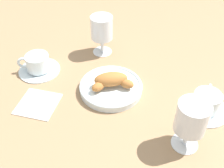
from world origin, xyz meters
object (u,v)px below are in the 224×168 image
object	(u,v)px
coffee_cup_far	(38,65)
folded_napkin	(38,104)
croissant_large	(112,81)
pastry_plate	(112,88)
coffee_cup_near	(206,103)
juice_glass_right	(191,119)
juice_glass_left	(102,29)

from	to	relation	value
coffee_cup_far	folded_napkin	size ratio (longest dim) A/B	1.24
croissant_large	folded_napkin	world-z (taller)	croissant_large
pastry_plate	coffee_cup_far	distance (m)	0.26
pastry_plate	croissant_large	distance (m)	0.03
pastry_plate	coffee_cup_near	xyz separation A→B (m)	(-0.26, 0.10, 0.01)
pastry_plate	coffee_cup_near	world-z (taller)	coffee_cup_near
coffee_cup_far	juice_glass_right	xyz separation A→B (m)	(-0.40, 0.33, 0.07)
folded_napkin	coffee_cup_far	bearing A→B (deg)	-84.25
pastry_plate	croissant_large	size ratio (longest dim) A/B	1.41
pastry_plate	folded_napkin	world-z (taller)	pastry_plate
juice_glass_left	juice_glass_right	xyz separation A→B (m)	(-0.19, 0.42, -0.00)
pastry_plate	croissant_large	xyz separation A→B (m)	(-0.00, 0.00, 0.03)
coffee_cup_near	croissant_large	bearing A→B (deg)	-20.19
juice_glass_left	folded_napkin	world-z (taller)	juice_glass_left
pastry_plate	juice_glass_right	xyz separation A→B (m)	(-0.17, 0.21, 0.08)
pastry_plate	coffee_cup_near	size ratio (longest dim) A/B	1.41
croissant_large	juice_glass_right	bearing A→B (deg)	129.21
croissant_large	pastry_plate	bearing A→B (deg)	-86.05
juice_glass_right	folded_napkin	bearing A→B (deg)	-23.67
coffee_cup_near	juice_glass_left	distance (m)	0.42
croissant_large	juice_glass_left	world-z (taller)	juice_glass_left
croissant_large	coffee_cup_near	size ratio (longest dim) A/B	1.01
croissant_large	coffee_cup_far	bearing A→B (deg)	-27.47
croissant_large	coffee_cup_far	distance (m)	0.27
juice_glass_left	folded_napkin	bearing A→B (deg)	51.46
coffee_cup_near	juice_glass_right	xyz separation A→B (m)	(0.09, 0.11, 0.07)
coffee_cup_far	juice_glass_right	world-z (taller)	juice_glass_right
juice_glass_right	pastry_plate	bearing A→B (deg)	-51.19
coffee_cup_far	juice_glass_left	distance (m)	0.25
juice_glass_left	pastry_plate	bearing A→B (deg)	95.04
croissant_large	juice_glass_left	xyz separation A→B (m)	(0.02, -0.22, 0.05)
croissant_large	folded_napkin	bearing A→B (deg)	9.17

